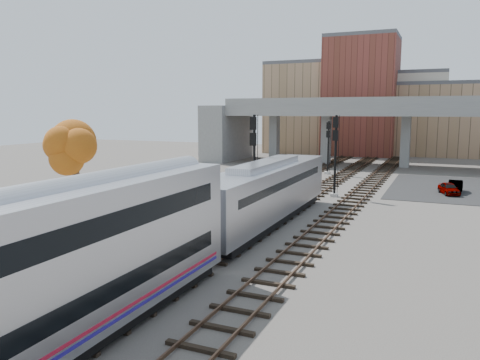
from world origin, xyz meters
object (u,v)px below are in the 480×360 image
Objects in this scene: signal_mast_mid at (335,156)px; tree at (75,150)px; car_b at (455,187)px; signal_mast_near at (254,164)px; car_a at (449,188)px; locomotive at (266,192)px; signal_mast_far at (328,149)px.

tree is (-13.17, -17.94, 1.46)m from signal_mast_mid.
car_b is (23.23, 24.58, -4.53)m from tree.
car_b is (10.05, 6.64, -3.07)m from signal_mast_mid.
signal_mast_near is 10.13m from signal_mast_mid.
signal_mast_mid is 11.29m from car_a.
locomotive is at bearing -55.12° from signal_mast_near.
signal_mast_near is 1.14× the size of signal_mast_far.
locomotive is at bearing -85.61° from signal_mast_far.
signal_mast_mid reaches higher than signal_mast_far.
signal_mast_far is 34.30m from tree.
signal_mast_near reaches higher than tree.
car_b is at bearing 50.70° from car_a.
signal_mast_mid is 2.28× the size of car_a.
car_a is (11.50, 17.54, -1.69)m from locomotive.
signal_mast_mid is at bearing -168.30° from car_a.
car_a is at bearing 46.89° from signal_mast_near.
locomotive is 12.51m from signal_mast_mid.
locomotive is 12.85m from tree.
tree is 2.16× the size of car_a.
car_a is (22.67, 23.20, -4.55)m from tree.
locomotive is at bearing -140.54° from car_a.
signal_mast_mid is 2.14× the size of car_b.
signal_mast_far is at bearing 126.89° from car_a.
signal_mast_near is at bearing -150.41° from car_a.
locomotive is 27.44m from signal_mast_far.
signal_mast_near reaches higher than locomotive.
car_b is (12.05, 18.92, -1.67)m from locomotive.
car_b is (0.56, 1.38, 0.02)m from car_a.
tree is (-9.07, -33.02, 2.02)m from signal_mast_far.
signal_mast_far reaches higher than locomotive.
tree is at bearing -129.34° from car_b.
signal_mast_mid is at bearing -74.78° from signal_mast_far.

